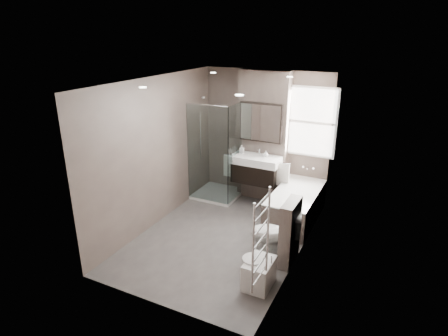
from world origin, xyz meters
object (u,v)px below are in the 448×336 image
Objects in this scene: bidet at (259,272)px; toilet at (275,234)px; vanity at (256,169)px; bathtub at (296,204)px.

toilet is at bearing 93.25° from bidet.
toilet is 0.80m from bidet.
bidet is (1.01, -2.40, -0.54)m from vanity.
vanity reaches higher than toilet.
toilet is (0.05, -1.29, 0.07)m from bathtub.
bidet is at bearing -87.53° from bathtub.
toilet reaches higher than bathtub.
toilet is 1.51× the size of bidet.
toilet is at bearing -59.04° from vanity.
vanity is 1.88× the size of bidet.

